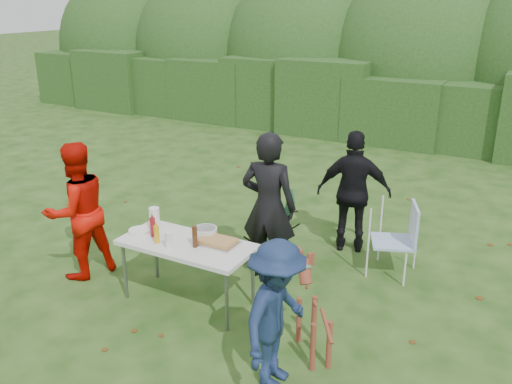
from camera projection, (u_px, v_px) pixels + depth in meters
The scene contains 20 objects.
ground at pixel (207, 295), 6.32m from camera, with size 80.00×80.00×0.00m, color #1E4211.
hedge_row at pixel (395, 106), 12.62m from camera, with size 22.00×1.40×1.70m, color #23471C.
shrub_backdrop at pixel (415, 66), 13.68m from camera, with size 20.00×2.60×3.20m, color #3D6628.
folding_table at pixel (187, 247), 5.97m from camera, with size 1.50×0.70×0.74m.
person_cook at pixel (269, 207), 6.44m from camera, with size 0.67×0.44×1.85m, color black.
person_red_jacket at pixel (77, 211), 6.52m from camera, with size 0.83×0.64×1.70m, color red.
person_black_puffy at pixel (354, 192), 7.19m from camera, with size 0.98×0.41×1.67m, color black.
child at pixel (277, 315), 4.68m from camera, with size 0.90×0.52×1.40m, color #17284D.
dog at pixel (314, 316), 5.15m from camera, with size 0.90×0.36×0.86m, color brown, non-canonical shape.
camping_chair at pixel (272, 226), 7.13m from camera, with size 0.55×0.55×0.88m, color #173D27, non-canonical shape.
lawn_chair at pixel (393, 239), 6.68m from camera, with size 0.55×0.55×0.93m, color #5786D2, non-canonical shape.
food_tray at pixel (217, 243), 5.91m from camera, with size 0.45×0.30×0.02m, color #B7B7BA.
focaccia_bread at pixel (217, 241), 5.90m from camera, with size 0.40×0.26×0.04m, color tan.
mustard_bottle at pixel (157, 234), 5.91m from camera, with size 0.06×0.06×0.20m, color gold.
ketchup_bottle at pixel (153, 227), 6.07m from camera, with size 0.06×0.06×0.22m, color maroon.
beer_bottle at pixel (195, 237), 5.81m from camera, with size 0.06×0.06×0.24m, color #47230F.
paper_towel_roll at pixel (155, 218), 6.26m from camera, with size 0.12×0.12×0.26m, color white.
cup_stack at pixel (169, 240), 5.80m from camera, with size 0.08×0.08×0.18m, color white.
pasta_bowl at pixel (206, 232), 6.09m from camera, with size 0.26×0.26×0.10m, color silver.
plate_stack at pixel (139, 231), 6.16m from camera, with size 0.24×0.24×0.05m, color white.
Camera 1 is at (3.15, -4.56, 3.31)m, focal length 38.00 mm.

